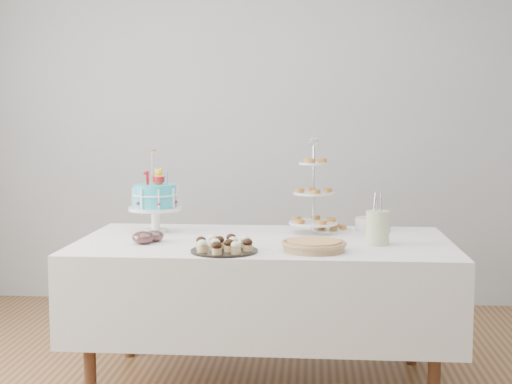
# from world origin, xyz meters

# --- Properties ---
(walls) EXTENTS (5.04, 4.04, 2.70)m
(walls) POSITION_xyz_m (0.00, 0.00, 1.35)
(walls) COLOR #9C9FA1
(walls) RESTS_ON floor
(table) EXTENTS (1.92, 1.02, 0.77)m
(table) POSITION_xyz_m (0.00, 0.30, 0.54)
(table) COLOR silver
(table) RESTS_ON floor
(birthday_cake) EXTENTS (0.30, 0.30, 0.45)m
(birthday_cake) POSITION_xyz_m (-0.62, 0.51, 0.89)
(birthday_cake) COLOR white
(birthday_cake) RESTS_ON table
(cupcake_tray) EXTENTS (0.32, 0.32, 0.07)m
(cupcake_tray) POSITION_xyz_m (-0.17, -0.04, 0.81)
(cupcake_tray) COLOR black
(cupcake_tray) RESTS_ON table
(pie) EXTENTS (0.31, 0.31, 0.05)m
(pie) POSITION_xyz_m (0.26, 0.02, 0.80)
(pie) COLOR tan
(pie) RESTS_ON table
(tiered_stand) EXTENTS (0.27, 0.27, 0.52)m
(tiered_stand) POSITION_xyz_m (0.25, 0.54, 0.99)
(tiered_stand) COLOR silver
(tiered_stand) RESTS_ON table
(plate_stack) EXTENTS (0.18, 0.18, 0.07)m
(plate_stack) POSITION_xyz_m (0.58, 0.67, 0.81)
(plate_stack) COLOR white
(plate_stack) RESTS_ON table
(pastry_plate) EXTENTS (0.23, 0.23, 0.03)m
(pastry_plate) POSITION_xyz_m (0.35, 0.63, 0.78)
(pastry_plate) COLOR white
(pastry_plate) RESTS_ON table
(jam_bowl_a) EXTENTS (0.11, 0.11, 0.07)m
(jam_bowl_a) POSITION_xyz_m (-0.60, 0.14, 0.80)
(jam_bowl_a) COLOR silver
(jam_bowl_a) RESTS_ON table
(jam_bowl_b) EXTENTS (0.10, 0.10, 0.06)m
(jam_bowl_b) POSITION_xyz_m (-0.56, 0.21, 0.80)
(jam_bowl_b) COLOR silver
(jam_bowl_b) RESTS_ON table
(utensil_pitcher) EXTENTS (0.12, 0.12, 0.26)m
(utensil_pitcher) POSITION_xyz_m (0.57, 0.22, 0.86)
(utensil_pitcher) COLOR white
(utensil_pitcher) RESTS_ON table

